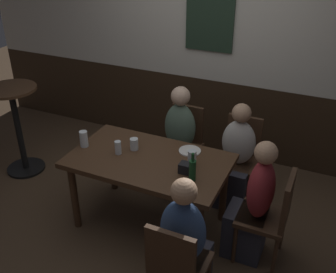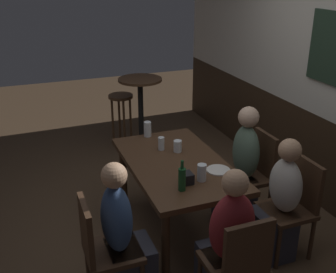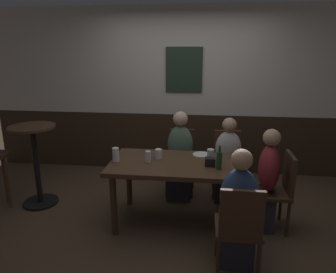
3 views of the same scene
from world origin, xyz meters
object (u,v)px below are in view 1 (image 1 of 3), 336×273
(dining_table, at_px, (149,167))
(condiment_caddy, at_px, (186,168))
(chair_right_far, at_px, (240,153))
(person_head_east, at_px, (252,210))
(pint_glass_stout, at_px, (84,140))
(beer_bottle_green, at_px, (192,170))
(highball_clear, at_px, (118,148))
(side_bar_table, at_px, (17,123))
(pint_glass_pale, at_px, (134,145))
(chair_right_near, at_px, (176,265))
(tumbler_water, at_px, (192,159))
(person_mid_far, at_px, (178,147))
(person_right_far, at_px, (235,164))
(chair_mid_far, at_px, (184,141))
(person_right_near, at_px, (185,251))
(chair_head_east, at_px, (272,214))
(plate_white_large, at_px, (190,151))

(dining_table, height_order, condiment_caddy, condiment_caddy)
(chair_right_far, xyz_separation_m, person_head_east, (0.34, -0.84, -0.01))
(pint_glass_stout, xyz_separation_m, beer_bottle_green, (1.14, -0.09, 0.03))
(highball_clear, height_order, side_bar_table, side_bar_table)
(chair_right_far, relative_size, side_bar_table, 0.84)
(dining_table, relative_size, pint_glass_pale, 12.87)
(chair_right_near, distance_m, pint_glass_pale, 1.29)
(tumbler_water, bearing_deg, pint_glass_stout, -173.55)
(pint_glass_stout, height_order, highball_clear, pint_glass_stout)
(side_bar_table, bearing_deg, person_head_east, -4.58)
(person_mid_far, xyz_separation_m, beer_bottle_green, (0.48, -0.83, 0.34))
(chair_right_near, xyz_separation_m, pint_glass_stout, (-1.30, 0.78, 0.31))
(person_right_far, bearing_deg, condiment_caddy, -108.62)
(side_bar_table, bearing_deg, chair_mid_far, 18.91)
(chair_right_near, height_order, person_head_east, person_head_east)
(beer_bottle_green, height_order, condiment_caddy, beer_bottle_green)
(tumbler_water, bearing_deg, person_mid_far, 122.68)
(chair_right_far, bearing_deg, highball_clear, -136.90)
(chair_right_near, xyz_separation_m, pint_glass_pale, (-0.84, 0.93, 0.29))
(chair_right_near, relative_size, person_right_near, 0.76)
(person_head_east, height_order, highball_clear, person_head_east)
(tumbler_water, bearing_deg, chair_right_far, 72.38)
(chair_right_near, bearing_deg, chair_head_east, 59.02)
(tumbler_water, bearing_deg, condiment_caddy, -91.74)
(chair_mid_far, xyz_separation_m, tumbler_water, (0.39, -0.77, 0.31))
(person_mid_far, bearing_deg, side_bar_table, -165.82)
(dining_table, bearing_deg, beer_bottle_green, -17.25)
(tumbler_water, xyz_separation_m, pint_glass_pale, (-0.59, 0.03, -0.01))
(tumbler_water, distance_m, plate_white_large, 0.24)
(chair_head_east, bearing_deg, chair_right_far, 120.98)
(plate_white_large, height_order, side_bar_table, side_bar_table)
(chair_head_east, bearing_deg, highball_clear, -178.47)
(person_right_near, relative_size, pint_glass_pale, 10.20)
(chair_mid_far, bearing_deg, highball_clear, -108.75)
(chair_right_near, relative_size, plate_white_large, 4.26)
(chair_right_near, bearing_deg, person_head_east, 67.87)
(tumbler_water, bearing_deg, highball_clear, -171.59)
(highball_clear, bearing_deg, pint_glass_stout, -177.28)
(person_mid_far, distance_m, pint_glass_pale, 0.68)
(chair_mid_far, distance_m, person_right_near, 1.64)
(beer_bottle_green, height_order, side_bar_table, side_bar_table)
(dining_table, distance_m, person_right_near, 0.94)
(highball_clear, relative_size, beer_bottle_green, 0.50)
(chair_head_east, bearing_deg, plate_white_large, 162.21)
(condiment_caddy, height_order, side_bar_table, side_bar_table)
(chair_head_east, height_order, beer_bottle_green, beer_bottle_green)
(chair_right_near, distance_m, highball_clear, 1.27)
(person_head_east, relative_size, pint_glass_stout, 7.30)
(dining_table, bearing_deg, person_mid_far, 90.00)
(chair_mid_far, height_order, person_right_far, person_right_far)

